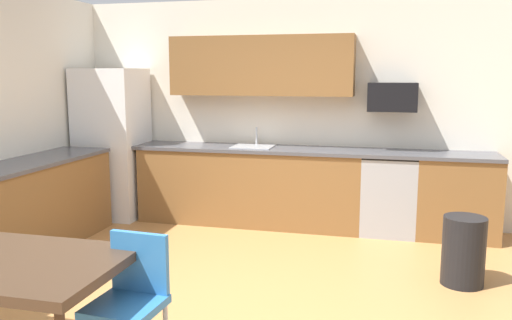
{
  "coord_description": "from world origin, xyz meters",
  "views": [
    {
      "loc": [
        1.2,
        -3.78,
        1.8
      ],
      "look_at": [
        0.0,
        1.0,
        1.0
      ],
      "focal_mm": 37.16,
      "sensor_mm": 36.0,
      "label": 1
    }
  ],
  "objects_px": {
    "dining_table": "(3,268)",
    "chair_near_table": "(131,294)",
    "trash_bin": "(463,251)",
    "oven_range": "(388,194)",
    "refrigerator": "(113,143)",
    "microwave": "(392,97)"
  },
  "relations": [
    {
      "from": "dining_table",
      "to": "chair_near_table",
      "type": "height_order",
      "value": "chair_near_table"
    },
    {
      "from": "oven_range",
      "to": "dining_table",
      "type": "xyz_separation_m",
      "value": [
        -2.19,
        -3.58,
        0.22
      ]
    },
    {
      "from": "oven_range",
      "to": "microwave",
      "type": "height_order",
      "value": "microwave"
    },
    {
      "from": "microwave",
      "to": "chair_near_table",
      "type": "xyz_separation_m",
      "value": [
        -1.48,
        -3.46,
        -1.04
      ]
    },
    {
      "from": "microwave",
      "to": "trash_bin",
      "type": "xyz_separation_m",
      "value": [
        0.64,
        -1.52,
        -1.25
      ]
    },
    {
      "from": "refrigerator",
      "to": "dining_table",
      "type": "relative_size",
      "value": 1.34
    },
    {
      "from": "chair_near_table",
      "to": "refrigerator",
      "type": "bearing_deg",
      "value": 120.45
    },
    {
      "from": "refrigerator",
      "to": "chair_near_table",
      "type": "xyz_separation_m",
      "value": [
        1.93,
        -3.28,
        -0.43
      ]
    },
    {
      "from": "refrigerator",
      "to": "trash_bin",
      "type": "relative_size",
      "value": 3.12
    },
    {
      "from": "refrigerator",
      "to": "dining_table",
      "type": "bearing_deg",
      "value": -70.71
    },
    {
      "from": "dining_table",
      "to": "chair_near_table",
      "type": "distance_m",
      "value": 0.76
    },
    {
      "from": "dining_table",
      "to": "trash_bin",
      "type": "relative_size",
      "value": 2.33
    },
    {
      "from": "chair_near_table",
      "to": "trash_bin",
      "type": "bearing_deg",
      "value": 42.58
    },
    {
      "from": "chair_near_table",
      "to": "trash_bin",
      "type": "relative_size",
      "value": 1.42
    },
    {
      "from": "oven_range",
      "to": "chair_near_table",
      "type": "distance_m",
      "value": 3.68
    },
    {
      "from": "oven_range",
      "to": "microwave",
      "type": "bearing_deg",
      "value": 90.0
    },
    {
      "from": "chair_near_table",
      "to": "trash_bin",
      "type": "distance_m",
      "value": 2.89
    },
    {
      "from": "microwave",
      "to": "dining_table",
      "type": "distance_m",
      "value": 4.37
    },
    {
      "from": "microwave",
      "to": "chair_near_table",
      "type": "distance_m",
      "value": 3.91
    },
    {
      "from": "dining_table",
      "to": "trash_bin",
      "type": "xyz_separation_m",
      "value": [
        2.82,
        2.16,
        -0.38
      ]
    },
    {
      "from": "refrigerator",
      "to": "chair_near_table",
      "type": "relative_size",
      "value": 2.2
    },
    {
      "from": "oven_range",
      "to": "trash_bin",
      "type": "relative_size",
      "value": 1.52
    }
  ]
}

